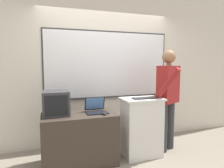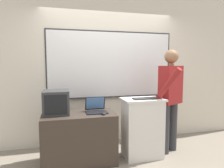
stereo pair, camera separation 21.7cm
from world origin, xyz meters
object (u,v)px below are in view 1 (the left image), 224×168
Objects in this scene: lectern_podium at (142,127)px; side_desk at (79,139)px; wireless_keyboard at (145,98)px; laptop at (96,108)px; computer_mouse_by_laptop at (104,114)px; crt_monitor at (56,103)px; person_presenter at (168,93)px.

lectern_podium reaches higher than side_desk.
side_desk is 2.81× the size of wireless_keyboard.
wireless_keyboard is (0.76, -0.16, 0.14)m from laptop.
wireless_keyboard reaches higher than lectern_podium.
lectern_podium is 0.49m from wireless_keyboard.
crt_monitor is at bearing 161.47° from computer_mouse_by_laptop.
person_presenter reaches higher than wireless_keyboard.
crt_monitor is (-0.60, 0.02, 0.11)m from laptop.
person_presenter is (0.53, 0.05, 0.54)m from lectern_podium.
laptop is (0.27, 0.05, 0.45)m from side_desk.
crt_monitor reaches higher than laptop.
laptop is (-1.27, 0.05, -0.19)m from person_presenter.
computer_mouse_by_laptop reaches higher than side_desk.
laptop is 3.24× the size of computer_mouse_by_laptop.
laptop reaches higher than side_desk.
person_presenter is at bearing 5.71° from lectern_podium.
laptop is at bearing 171.96° from lectern_podium.
side_desk is at bearing -169.36° from laptop.
crt_monitor reaches higher than lectern_podium.
computer_mouse_by_laptop is (-1.19, -0.16, -0.24)m from person_presenter.
person_presenter reaches higher than crt_monitor.
lectern_podium is 2.36× the size of crt_monitor.
laptop is 0.61m from crt_monitor.
side_desk is (-1.02, 0.05, -0.10)m from lectern_podium.
person_presenter is 4.29× the size of crt_monitor.
side_desk is 2.67× the size of crt_monitor.
person_presenter is 1.23m from computer_mouse_by_laptop.
person_presenter is at bearing -2.36° from laptop.
side_desk is 10.94× the size of computer_mouse_by_laptop.
lectern_podium is at bearing -5.28° from crt_monitor.
laptop is 0.23m from computer_mouse_by_laptop.
person_presenter reaches higher than computer_mouse_by_laptop.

